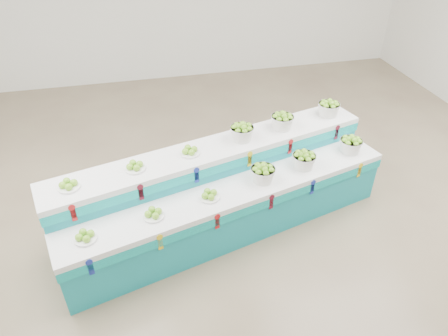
{
  "coord_description": "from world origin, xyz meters",
  "views": [
    {
      "loc": [
        -1.07,
        -3.83,
        3.73
      ],
      "look_at": [
        -0.15,
        0.08,
        0.87
      ],
      "focal_mm": 33.05,
      "sensor_mm": 36.0,
      "label": 1
    }
  ],
  "objects_px": {
    "display_stand": "(224,191)",
    "basket_upper_right": "(329,108)",
    "plate_upper_mid": "(135,166)",
    "basket_lower_left": "(263,173)"
  },
  "relations": [
    {
      "from": "basket_lower_left",
      "to": "plate_upper_mid",
      "type": "distance_m",
      "value": 1.5
    },
    {
      "from": "display_stand",
      "to": "basket_lower_left",
      "type": "bearing_deg",
      "value": -33.69
    },
    {
      "from": "display_stand",
      "to": "basket_upper_right",
      "type": "height_order",
      "value": "basket_upper_right"
    },
    {
      "from": "display_stand",
      "to": "plate_upper_mid",
      "type": "height_order",
      "value": "plate_upper_mid"
    },
    {
      "from": "plate_upper_mid",
      "to": "basket_upper_right",
      "type": "height_order",
      "value": "basket_upper_right"
    },
    {
      "from": "basket_lower_left",
      "to": "basket_upper_right",
      "type": "xyz_separation_m",
      "value": [
        1.19,
        0.85,
        0.3
      ]
    },
    {
      "from": "display_stand",
      "to": "plate_upper_mid",
      "type": "bearing_deg",
      "value": 165.42
    },
    {
      "from": "display_stand",
      "to": "basket_lower_left",
      "type": "height_order",
      "value": "display_stand"
    },
    {
      "from": "display_stand",
      "to": "basket_lower_left",
      "type": "xyz_separation_m",
      "value": [
        0.44,
        -0.15,
        0.32
      ]
    },
    {
      "from": "display_stand",
      "to": "plate_upper_mid",
      "type": "distance_m",
      "value": 1.17
    }
  ]
}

